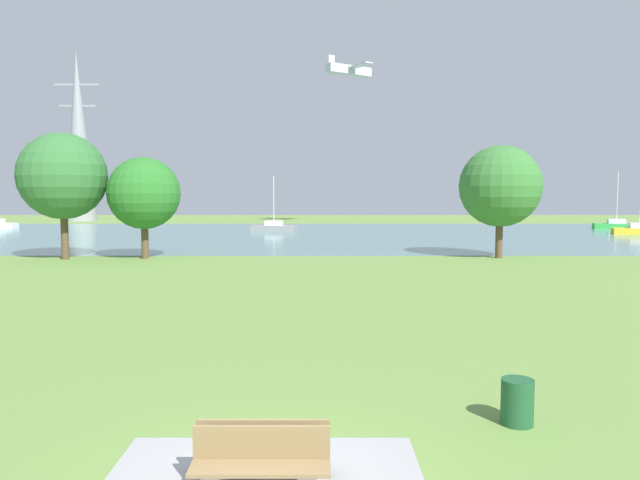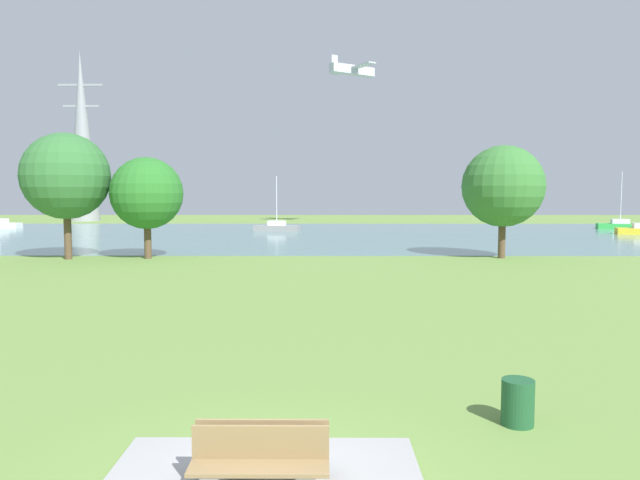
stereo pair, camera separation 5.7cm
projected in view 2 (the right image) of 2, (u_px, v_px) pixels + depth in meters
ground_plane at (307, 273)px, 29.79m from camera, size 160.00×160.00×0.00m
bench_facing_water at (264, 452)px, 8.09m from camera, size 1.80×0.48×0.89m
bench_facing_inland at (259, 470)px, 7.55m from camera, size 1.80×0.48×0.89m
litter_bin at (518, 402)px, 10.20m from camera, size 0.56×0.56×0.80m
water_surface at (315, 234)px, 57.70m from camera, size 140.00×40.00×0.02m
sailboat_green at (620, 225)px, 66.28m from camera, size 5.02×2.58×6.44m
sailboat_gray at (277, 227)px, 62.40m from camera, size 4.98×2.27×5.83m
tree_west_far at (66, 176)px, 35.56m from camera, size 5.23×5.23×7.68m
tree_mid_shore at (147, 193)px, 35.99m from camera, size 4.41×4.41×6.23m
tree_west_near at (503, 186)px, 36.21m from camera, size 5.03×5.03×6.98m
electricity_pylon at (82, 136)px, 84.94m from camera, size 6.40×4.40×24.44m
light_aircraft at (352, 70)px, 74.68m from camera, size 5.97×7.65×2.10m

